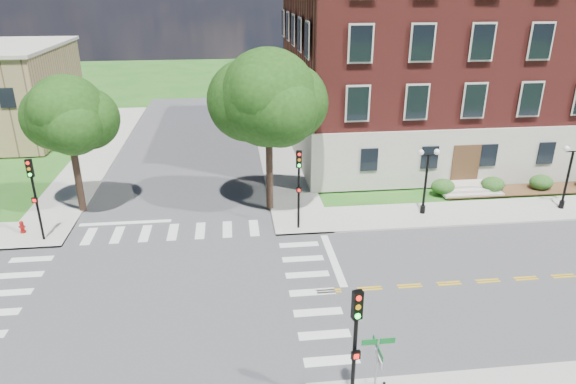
{
  "coord_description": "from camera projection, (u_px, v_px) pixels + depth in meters",
  "views": [
    {
      "loc": [
        3.68,
        -20.51,
        13.76
      ],
      "look_at": [
        6.6,
        4.93,
        3.2
      ],
      "focal_mm": 32.0,
      "sensor_mm": 36.0,
      "label": 1
    }
  ],
  "objects": [
    {
      "name": "stop_bar_east",
      "position": [
        333.0,
        259.0,
        27.38
      ],
      "size": [
        0.4,
        5.5,
        0.0
      ],
      "primitive_type": "cube",
      "color": "silver",
      "rests_on": "ground"
    },
    {
      "name": "road_ew",
      "position": [
        159.0,
        302.0,
        23.69
      ],
      "size": [
        90.0,
        12.0,
        0.01
      ],
      "primitive_type": "cube",
      "color": "#3D3D3F",
      "rests_on": "ground"
    },
    {
      "name": "ground",
      "position": [
        159.0,
        302.0,
        23.69
      ],
      "size": [
        160.0,
        160.0,
        0.0
      ],
      "primitive_type": "plane",
      "color": "#1E5A19",
      "rests_on": "ground"
    },
    {
      "name": "twin_lamp_west",
      "position": [
        426.0,
        177.0,
        31.65
      ],
      "size": [
        1.36,
        0.36,
        4.23
      ],
      "color": "black",
      "rests_on": "ground"
    },
    {
      "name": "road_ns",
      "position": [
        159.0,
        302.0,
        23.69
      ],
      "size": [
        12.0,
        90.0,
        0.01
      ],
      "primitive_type": "cube",
      "color": "#3D3D3F",
      "rests_on": "ground"
    },
    {
      "name": "tree_d",
      "position": [
        268.0,
        98.0,
        30.58
      ],
      "size": [
        5.92,
        5.92,
        10.15
      ],
      "color": "black",
      "rests_on": "ground"
    },
    {
      "name": "sidewalk_ne",
      "position": [
        386.0,
        173.0,
        39.41
      ],
      "size": [
        34.0,
        34.0,
        0.12
      ],
      "color": "#9E9B93",
      "rests_on": "ground"
    },
    {
      "name": "main_building",
      "position": [
        470.0,
        50.0,
        43.24
      ],
      "size": [
        30.6,
        22.4,
        16.5
      ],
      "color": "beige",
      "rests_on": "ground"
    },
    {
      "name": "traffic_signal_ne",
      "position": [
        299.0,
        180.0,
        29.46
      ],
      "size": [
        0.37,
        0.43,
        4.8
      ],
      "color": "black",
      "rests_on": "ground"
    },
    {
      "name": "fire_hydrant",
      "position": [
        22.0,
        227.0,
        29.89
      ],
      "size": [
        0.35,
        0.35,
        0.75
      ],
      "color": "#9A0F0B",
      "rests_on": "ground"
    },
    {
      "name": "traffic_signal_se",
      "position": [
        355.0,
        338.0,
        16.42
      ],
      "size": [
        0.36,
        0.42,
        4.8
      ],
      "color": "black",
      "rests_on": "ground"
    },
    {
      "name": "street_sign_pole",
      "position": [
        377.0,
        362.0,
        16.65
      ],
      "size": [
        1.1,
        1.1,
        3.1
      ],
      "color": "gray",
      "rests_on": "ground"
    },
    {
      "name": "traffic_signal_nw",
      "position": [
        34.0,
        189.0,
        28.07
      ],
      "size": [
        0.34,
        0.38,
        4.8
      ],
      "color": "black",
      "rests_on": "ground"
    },
    {
      "name": "tree_c",
      "position": [
        67.0,
        115.0,
        30.64
      ],
      "size": [
        4.73,
        4.73,
        8.63
      ],
      "color": "black",
      "rests_on": "ground"
    },
    {
      "name": "shrub_row",
      "position": [
        563.0,
        190.0,
        36.46
      ],
      "size": [
        18.0,
        2.0,
        1.3
      ],
      "primitive_type": null,
      "color": "#1E4517",
      "rests_on": "ground"
    },
    {
      "name": "crosswalk_east",
      "position": [
        312.0,
        293.0,
        24.45
      ],
      "size": [
        2.2,
        10.2,
        0.02
      ],
      "primitive_type": null,
      "color": "silver",
      "rests_on": "ground"
    },
    {
      "name": "twin_lamp_east",
      "position": [
        569.0,
        173.0,
        32.36
      ],
      "size": [
        1.36,
        0.36,
        4.23
      ],
      "color": "black",
      "rests_on": "ground"
    }
  ]
}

